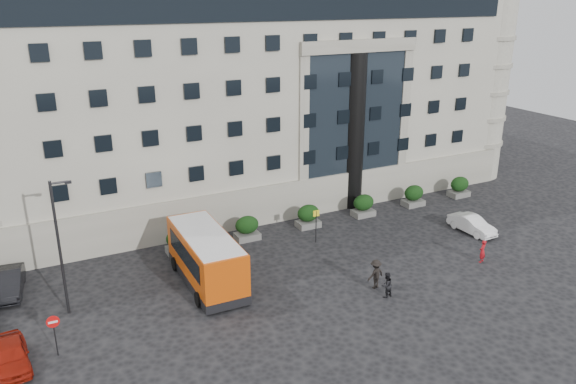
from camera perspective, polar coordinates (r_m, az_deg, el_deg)
name	(u,v)px	position (r m, az deg, el deg)	size (l,w,h in m)	color
ground	(279,289)	(35.44, -0.94, -9.81)	(120.00, 120.00, 0.00)	black
civic_building	(233,87)	(54.13, -5.63, 10.53)	(44.00, 24.00, 18.00)	gray
entrance_column	(353,132)	(47.12, 6.66, 6.05)	(1.80, 1.80, 13.00)	black
hedge_a	(179,241)	(40.33, -11.02, -4.91)	(1.80, 1.26, 1.84)	#5A5A57
hedge_b	(247,228)	(41.87, -4.18, -3.65)	(1.80, 1.26, 1.84)	#5A5A57
hedge_c	(308,216)	(43.97, 2.07, -2.44)	(1.80, 1.26, 1.84)	#5A5A57
hedge_d	(363,205)	(46.56, 7.68, -1.34)	(1.80, 1.26, 1.84)	#5A5A57
hedge_e	(414,195)	(49.56, 12.65, -0.34)	(1.80, 1.26, 1.84)	#5A5A57
hedge_f	(459,187)	(52.90, 17.02, 0.53)	(1.80, 1.26, 1.84)	#5A5A57
street_lamp	(60,244)	(33.45, -22.16, -4.87)	(1.16, 0.18, 8.00)	#262628
bus_stop_sign	(316,221)	(41.00, 2.88, -2.92)	(0.50, 0.08, 2.52)	#262628
no_entry_sign	(54,328)	(31.02, -22.69, -12.59)	(0.64, 0.16, 2.32)	#262628
minibus	(206,256)	(35.72, -8.34, -6.46)	(3.11, 8.06, 3.35)	#C34409
red_truck	(47,227)	(44.32, -23.25, -3.29)	(3.06, 5.32, 2.70)	maroon
parked_car_a	(11,355)	(31.64, -26.29, -14.62)	(1.55, 3.86, 1.31)	maroon
parked_car_b	(9,283)	(38.58, -26.48, -8.27)	(1.50, 4.31, 1.42)	black
white_taxi	(472,224)	(45.31, 18.18, -3.15)	(1.38, 3.97, 1.31)	white
pedestrian_a	(482,251)	(40.59, 19.14, -5.71)	(0.59, 0.39, 1.62)	#A71018
pedestrian_b	(387,285)	(34.72, 9.98, -9.28)	(0.78, 0.61, 1.61)	black
pedestrian_c	(376,274)	(35.55, 8.89, -8.23)	(1.23, 0.71, 1.90)	black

